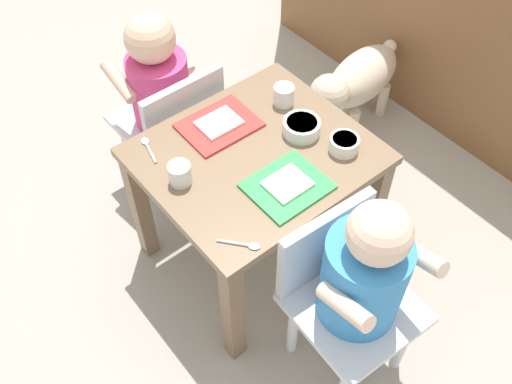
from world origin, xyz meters
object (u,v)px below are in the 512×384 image
water_cup_right (284,96)px  food_tray_left (219,125)px  spoon_by_left_tray (243,245)px  water_cup_left (180,175)px  seated_child_left (161,89)px  food_tray_right (287,186)px  cereal_bowl_right_side (344,144)px  seated_child_right (360,275)px  dining_table (256,175)px  spoon_by_right_tray (148,147)px  dog (356,81)px  veggie_bowl_far (302,127)px

water_cup_right → food_tray_left: bearing=-101.0°
spoon_by_left_tray → water_cup_left: bearing=-180.0°
seated_child_left → food_tray_right: (0.55, 0.01, 0.05)m
water_cup_left → cereal_bowl_right_side: size_ratio=0.74×
seated_child_right → spoon_by_left_tray: size_ratio=7.71×
dining_table → food_tray_right: bearing=-6.0°
spoon_by_right_tray → food_tray_left: bearing=75.3°
water_cup_left → spoon_by_left_tray: (0.24, 0.00, -0.02)m
seated_child_left → spoon_by_left_tray: (0.61, -0.18, 0.05)m
water_cup_right → cereal_bowl_right_side: size_ratio=0.75×
food_tray_right → food_tray_left: bearing=180.0°
dog → spoon_by_right_tray: spoon_by_right_tray is taller
seated_child_left → water_cup_left: size_ratio=11.45×
seated_child_right → food_tray_left: size_ratio=3.30×
seated_child_left → cereal_bowl_right_side: bearing=20.9°
spoon_by_right_tray → dog: bearing=92.4°
cereal_bowl_right_side → veggie_bowl_far: bearing=-160.0°
dog → food_tray_left: (0.08, -0.64, 0.24)m
food_tray_left → food_tray_right: same height
veggie_bowl_far → spoon_by_right_tray: 0.40m
seated_child_right → seated_child_left: bearing=179.4°
water_cup_left → cereal_bowl_right_side: (0.17, 0.38, -0.00)m
food_tray_right → seated_child_left: bearing=-178.8°
food_tray_left → cereal_bowl_right_side: (0.27, 0.19, 0.02)m
dog → water_cup_left: bearing=-77.7°
seated_child_left → food_tray_right: bearing=1.2°
spoon_by_left_tray → spoon_by_right_tray: bearing=-179.8°
dog → water_cup_left: size_ratio=8.28×
dining_table → cereal_bowl_right_side: cereal_bowl_right_side is taller
food_tray_left → spoon_by_right_tray: (-0.05, -0.19, -0.00)m
seated_child_left → food_tray_left: bearing=2.5°
food_tray_right → spoon_by_left_tray: bearing=-70.6°
spoon_by_left_tray → spoon_by_right_tray: 0.39m
spoon_by_left_tray → spoon_by_right_tray: size_ratio=0.85×
seated_child_left → veggie_bowl_far: size_ratio=6.53×
seated_child_left → seated_child_right: bearing=-0.6°
food_tray_left → veggie_bowl_far: bearing=44.4°
food_tray_right → water_cup_left: size_ratio=3.30×
dog → veggie_bowl_far: 0.60m
food_tray_left → water_cup_right: (0.04, 0.19, 0.02)m
water_cup_left → spoon_by_right_tray: 0.15m
seated_child_right → food_tray_right: seated_child_right is taller
dining_table → cereal_bowl_right_side: (0.13, 0.18, 0.11)m
water_cup_right → veggie_bowl_far: 0.12m
veggie_bowl_far → cereal_bowl_right_side: bearing=20.0°
cereal_bowl_right_side → food_tray_left: bearing=-144.3°
dog → spoon_by_left_tray: (0.43, -0.83, 0.24)m
water_cup_left → spoon_by_left_tray: 0.24m
water_cup_right → cereal_bowl_right_side: water_cup_right is taller
water_cup_left → water_cup_right: size_ratio=0.99×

